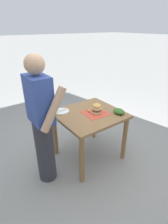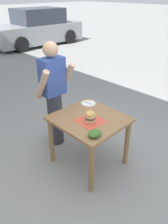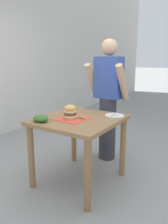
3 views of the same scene
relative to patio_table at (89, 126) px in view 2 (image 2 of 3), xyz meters
The scene contains 9 objects.
ground_plane 0.64m from the patio_table, ahead, with size 80.00×80.00×0.00m, color gray.
patio_table is the anchor object (origin of this frame).
serving_paper 0.17m from the patio_table, 124.53° to the right, with size 0.33×0.33×0.00m, color #D64C38.
sandwich 0.24m from the patio_table, 128.55° to the right, with size 0.14×0.14×0.19m.
pickle_spear 0.17m from the patio_table, 21.56° to the right, with size 0.02×0.02×0.09m, color #8EA83D.
side_plate_with_forks 0.45m from the patio_table, 46.10° to the left, with size 0.22×0.22×0.02m.
side_salad 0.46m from the patio_table, 127.01° to the right, with size 0.18×0.14×0.07m, color #386B28.
diner_across_table 0.78m from the patio_table, 91.56° to the left, with size 0.55×0.35×1.69m.
parked_car_mid_block 8.57m from the patio_table, 60.67° to the left, with size 4.26×1.95×1.60m.
Camera 2 is at (-1.84, -1.77, 2.29)m, focal length 35.00 mm.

